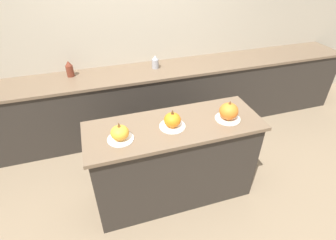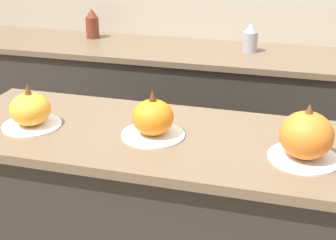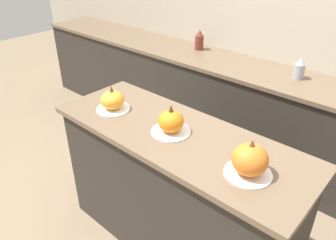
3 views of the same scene
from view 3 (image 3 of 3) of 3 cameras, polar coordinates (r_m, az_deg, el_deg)
The scene contains 9 objects.
ground_plane at distance 2.53m, azimuth 1.22°, elevation -20.23°, with size 12.00×12.00×0.00m, color #847056.
wall_back at distance 3.11m, azimuth 21.84°, elevation 14.97°, with size 8.00×0.06×2.50m.
kitchen_island at distance 2.19m, azimuth 1.35°, elevation -12.42°, with size 1.63×0.60×0.92m.
back_counter at distance 3.10m, azimuth 16.81°, elevation -0.20°, with size 6.00×0.60×0.91m.
pumpkin_cake_left at distance 2.17m, azimuth -9.63°, elevation 3.27°, with size 0.22×0.22×0.17m.
pumpkin_cake_center at distance 1.89m, azimuth 0.51°, elevation -0.44°, with size 0.23×0.23×0.18m.
pumpkin_cake_right at distance 1.60m, azimuth 14.04°, elevation -6.89°, with size 0.23×0.23×0.20m.
bottle_tall at distance 3.40m, azimuth 5.48°, elevation 13.66°, with size 0.09×0.09×0.20m.
bottle_short at distance 2.86m, azimuth 21.91°, elevation 8.27°, with size 0.09×0.09×0.17m.
Camera 3 is at (1.05, -1.24, 1.94)m, focal length 35.00 mm.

